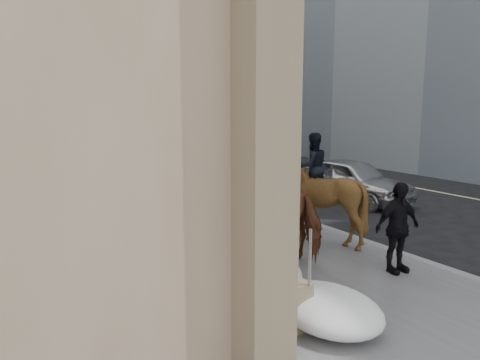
# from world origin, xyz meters

# --- Properties ---
(ground) EXTENTS (140.00, 140.00, 0.00)m
(ground) POSITION_xyz_m (0.00, 0.00, 0.00)
(ground) COLOR black
(ground) RESTS_ON ground
(sidewalk) EXTENTS (5.00, 80.00, 0.12)m
(sidewalk) POSITION_xyz_m (0.00, 10.00, 0.06)
(sidewalk) COLOR #545457
(sidewalk) RESTS_ON ground
(curb) EXTENTS (0.24, 80.00, 0.12)m
(curb) POSITION_xyz_m (2.62, 10.00, 0.06)
(curb) COLOR slate
(curb) RESTS_ON ground
(lane_line) EXTENTS (0.15, 70.00, 0.01)m
(lane_line) POSITION_xyz_m (10.50, 10.00, 0.01)
(lane_line) COLOR #BFB78C
(lane_line) RESTS_ON ground
(far_podium) EXTENTS (2.00, 80.00, 4.00)m
(far_podium) POSITION_xyz_m (15.50, 10.00, 2.00)
(far_podium) COLOR #77664D
(far_podium) RESTS_ON ground
(bg_building_mid) EXTENTS (30.00, 12.00, 28.00)m
(bg_building_mid) POSITION_xyz_m (4.00, 60.00, 14.00)
(bg_building_mid) COLOR slate
(bg_building_mid) RESTS_ON ground
(streetlight_mid) EXTENTS (1.71, 0.24, 8.00)m
(streetlight_mid) POSITION_xyz_m (2.74, 14.00, 4.58)
(streetlight_mid) COLOR #2D2D30
(streetlight_mid) RESTS_ON ground
(streetlight_far) EXTENTS (1.71, 0.24, 8.00)m
(streetlight_far) POSITION_xyz_m (2.74, 34.00, 4.58)
(streetlight_far) COLOR #2D2D30
(streetlight_far) RESTS_ON ground
(traffic_signal) EXTENTS (4.10, 0.22, 6.00)m
(traffic_signal) POSITION_xyz_m (2.07, 22.00, 4.00)
(traffic_signal) COLOR #2D2D30
(traffic_signal) RESTS_ON ground
(snow_bank) EXTENTS (1.70, 18.10, 0.76)m
(snow_bank) POSITION_xyz_m (-1.42, 8.11, 0.47)
(snow_bank) COLOR white
(snow_bank) RESTS_ON sidewalk
(mounted_horse_left) EXTENTS (2.10, 2.89, 2.77)m
(mounted_horse_left) POSITION_xyz_m (0.09, 1.51, 1.28)
(mounted_horse_left) COLOR #502B18
(mounted_horse_left) RESTS_ON sidewalk
(mounted_horse_right) EXTENTS (2.26, 2.44, 2.81)m
(mounted_horse_right) POSITION_xyz_m (1.35, 1.61, 1.35)
(mounted_horse_right) COLOR #482F14
(mounted_horse_right) RESTS_ON sidewalk
(pedestrian) EXTENTS (1.18, 0.58, 1.94)m
(pedestrian) POSITION_xyz_m (1.49, -0.89, 1.09)
(pedestrian) COLOR black
(pedestrian) RESTS_ON sidewalk
(car_silver) EXTENTS (2.28, 4.83, 1.60)m
(car_silver) POSITION_xyz_m (6.20, 5.19, 0.80)
(car_silver) COLOR #B2B4BA
(car_silver) RESTS_ON ground
(car_grey) EXTENTS (3.79, 5.55, 1.49)m
(car_grey) POSITION_xyz_m (10.63, 17.47, 0.75)
(car_grey) COLOR #5B5E63
(car_grey) RESTS_ON ground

